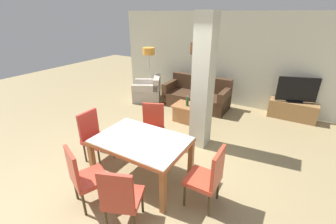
{
  "coord_description": "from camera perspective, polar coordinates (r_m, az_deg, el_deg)",
  "views": [
    {
      "loc": [
        1.97,
        -2.48,
        2.67
      ],
      "look_at": [
        0.0,
        0.86,
        0.93
      ],
      "focal_mm": 24.0,
      "sensor_mm": 36.0,
      "label": 1
    }
  ],
  "objects": [
    {
      "name": "sofa",
      "position": [
        6.89,
        7.27,
        3.83
      ],
      "size": [
        1.91,
        0.89,
        0.89
      ],
      "rotation": [
        0.0,
        0.0,
        3.14
      ],
      "color": "#472E1E",
      "rests_on": "ground_plane"
    },
    {
      "name": "dining_chair_head_left",
      "position": [
        4.5,
        -18.21,
        -5.55
      ],
      "size": [
        0.46,
        0.46,
        0.98
      ],
      "rotation": [
        0.0,
        0.0,
        -1.57
      ],
      "color": "#C2382F",
      "rests_on": "ground_plane"
    },
    {
      "name": "dining_chair_near_left",
      "position": [
        3.54,
        -20.63,
        -14.8
      ],
      "size": [
        0.6,
        0.6,
        0.98
      ],
      "rotation": [
        0.0,
        0.0,
        -0.39
      ],
      "color": "#BC402E",
      "rests_on": "ground_plane"
    },
    {
      "name": "armchair",
      "position": [
        7.41,
        -5.07,
        5.19
      ],
      "size": [
        1.15,
        1.15,
        0.77
      ],
      "rotation": [
        0.0,
        0.0,
        2.07
      ],
      "color": "#BDB2A6",
      "rests_on": "ground_plane"
    },
    {
      "name": "dining_chair_head_right",
      "position": [
        3.37,
        10.21,
        -15.68
      ],
      "size": [
        0.46,
        0.46,
        0.98
      ],
      "rotation": [
        0.0,
        0.0,
        1.57
      ],
      "color": "#BD402A",
      "rests_on": "ground_plane"
    },
    {
      "name": "divider_pillar",
      "position": [
        4.54,
        8.91,
        6.97
      ],
      "size": [
        0.35,
        0.4,
        2.7
      ],
      "color": "beige",
      "rests_on": "ground_plane"
    },
    {
      "name": "floor_lamp",
      "position": [
        7.57,
        -4.89,
        14.15
      ],
      "size": [
        0.39,
        0.39,
        1.61
      ],
      "color": "#B7B7BC",
      "rests_on": "ground_plane"
    },
    {
      "name": "ground_plane",
      "position": [
        4.14,
        -6.32,
        -16.14
      ],
      "size": [
        18.0,
        18.0,
        0.0
      ],
      "primitive_type": "plane",
      "color": "#9B875C"
    },
    {
      "name": "back_wall",
      "position": [
        7.14,
        14.29,
        12.78
      ],
      "size": [
        7.2,
        0.09,
        2.7
      ],
      "color": "beige",
      "rests_on": "ground_plane"
    },
    {
      "name": "dining_table",
      "position": [
        3.77,
        -6.74,
        -8.96
      ],
      "size": [
        1.49,
        1.01,
        0.78
      ],
      "color": "#A46738",
      "rests_on": "ground_plane"
    },
    {
      "name": "dining_chair_far_left",
      "position": [
        4.6,
        -3.97,
        -3.58
      ],
      "size": [
        0.6,
        0.6,
        0.98
      ],
      "rotation": [
        0.0,
        0.0,
        -2.74
      ],
      "color": "#BE3C2A",
      "rests_on": "ground_plane"
    },
    {
      "name": "coffee_table",
      "position": [
        5.97,
        4.37,
        -0.02
      ],
      "size": [
        0.58,
        0.57,
        0.45
      ],
      "color": "#A4693D",
      "rests_on": "ground_plane"
    },
    {
      "name": "tv_screen",
      "position": [
        6.72,
        29.96,
        4.83
      ],
      "size": [
        0.95,
        0.35,
        0.67
      ],
      "rotation": [
        0.0,
        0.0,
        3.46
      ],
      "color": "black",
      "rests_on": "tv_stand"
    },
    {
      "name": "tv_stand",
      "position": [
        6.89,
        29.0,
        0.38
      ],
      "size": [
        1.17,
        0.4,
        0.49
      ],
      "color": "#9C6F41",
      "rests_on": "ground_plane"
    },
    {
      "name": "bottle",
      "position": [
        5.78,
        4.91,
        2.55
      ],
      "size": [
        0.07,
        0.07,
        0.27
      ],
      "color": "#194C23",
      "rests_on": "coffee_table"
    },
    {
      "name": "dining_chair_near_right",
      "position": [
        3.09,
        -11.87,
        -20.27
      ],
      "size": [
        0.6,
        0.6,
        0.98
      ],
      "rotation": [
        0.0,
        0.0,
        0.37
      ],
      "color": "#C03E2D",
      "rests_on": "ground_plane"
    }
  ]
}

